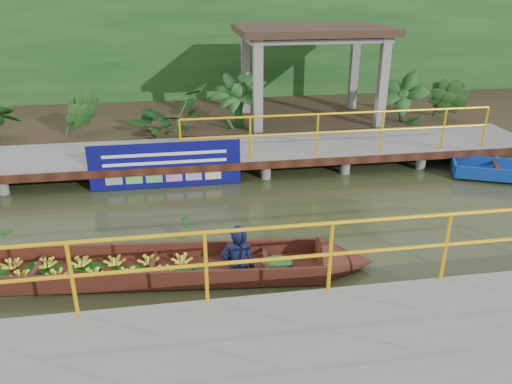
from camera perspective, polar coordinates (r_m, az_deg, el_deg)
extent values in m
plane|color=#2F351A|center=(9.57, -1.91, -4.62)|extent=(80.00, 80.00, 0.00)
cube|color=#2E2317|center=(16.49, -5.33, 8.19)|extent=(30.00, 8.00, 0.45)
cube|color=slate|center=(12.59, -4.01, 4.78)|extent=(16.00, 2.00, 0.15)
cube|color=black|center=(11.67, -3.53, 2.88)|extent=(16.00, 0.12, 0.18)
cylinder|color=#F3AF0C|center=(11.94, 9.71, 8.87)|extent=(7.50, 0.05, 0.05)
cylinder|color=#F3AF0C|center=(12.06, 9.56, 6.79)|extent=(7.50, 0.05, 0.05)
cylinder|color=#F3AF0C|center=(12.07, 9.55, 6.57)|extent=(0.05, 0.05, 1.00)
cylinder|color=slate|center=(12.25, -22.56, 1.07)|extent=(0.24, 0.24, 0.55)
cylinder|color=slate|center=(13.71, -21.22, 3.56)|extent=(0.24, 0.24, 0.55)
cylinder|color=slate|center=(11.92, -13.21, 1.70)|extent=(0.24, 0.24, 0.55)
cylinder|color=slate|center=(13.43, -12.86, 4.17)|extent=(0.24, 0.24, 0.55)
cylinder|color=slate|center=(11.93, -3.61, 2.31)|extent=(0.24, 0.24, 0.55)
cylinder|color=slate|center=(13.43, -4.31, 4.71)|extent=(0.24, 0.24, 0.55)
cylinder|color=slate|center=(12.27, 5.74, 2.83)|extent=(0.24, 0.24, 0.55)
cylinder|color=slate|center=(13.73, 4.06, 5.13)|extent=(0.24, 0.24, 0.55)
cylinder|color=slate|center=(12.91, 14.37, 3.25)|extent=(0.24, 0.24, 0.55)
cylinder|color=slate|center=(14.31, 11.93, 5.43)|extent=(0.24, 0.24, 0.55)
cylinder|color=slate|center=(13.81, 22.04, 3.56)|extent=(0.24, 0.24, 0.55)
cylinder|color=slate|center=(15.13, 19.07, 5.61)|extent=(0.24, 0.24, 0.55)
cylinder|color=slate|center=(11.93, -3.61, 2.31)|extent=(0.24, 0.24, 0.55)
cube|color=slate|center=(6.25, 13.11, -19.28)|extent=(18.00, 2.40, 0.70)
cylinder|color=#F3AF0C|center=(6.38, 10.46, -3.39)|extent=(10.00, 0.05, 0.05)
cylinder|color=#F3AF0C|center=(6.59, 10.18, -6.89)|extent=(10.00, 0.05, 0.05)
cylinder|color=#F3AF0C|center=(6.61, 10.15, -7.26)|extent=(0.05, 0.05, 1.00)
cube|color=slate|center=(13.98, 0.22, 11.37)|extent=(0.25, 0.25, 2.80)
cube|color=slate|center=(14.98, 14.21, 11.48)|extent=(0.25, 0.25, 2.80)
cube|color=slate|center=(16.31, -1.19, 13.07)|extent=(0.25, 0.25, 2.80)
cube|color=slate|center=(17.18, 11.11, 13.18)|extent=(0.25, 0.25, 2.80)
cube|color=slate|center=(15.33, 6.42, 17.20)|extent=(4.00, 2.60, 0.12)
cube|color=#36241B|center=(15.31, 6.46, 17.94)|extent=(4.40, 3.00, 0.20)
cube|color=#143F18|center=(18.59, -6.13, 15.45)|extent=(30.00, 0.80, 4.00)
cube|color=#3B1610|center=(8.59, -17.83, -8.92)|extent=(7.44, 1.67, 0.06)
cube|color=#3B1610|center=(8.91, -17.26, -6.66)|extent=(7.35, 0.80, 0.31)
cube|color=#3B1610|center=(8.15, -18.68, -9.86)|extent=(7.35, 0.80, 0.31)
cone|color=#3B1610|center=(8.49, 10.27, -7.92)|extent=(1.01, 0.97, 0.89)
ellipsoid|color=#143F18|center=(8.29, 2.43, -8.18)|extent=(0.56, 0.46, 0.24)
imported|color=#0E1334|center=(7.91, -2.15, -3.87)|extent=(0.60, 0.42, 1.57)
cube|color=navy|center=(13.25, 21.64, 2.82)|extent=(0.41, 0.85, 0.30)
cube|color=black|center=(13.41, 25.87, 2.53)|extent=(0.45, 0.86, 0.05)
cube|color=#0B0C5E|center=(11.57, -10.28, 3.03)|extent=(3.43, 0.03, 1.07)
cube|color=white|center=(11.46, -10.38, 4.27)|extent=(2.79, 0.01, 0.07)
cube|color=white|center=(11.53, -10.31, 3.33)|extent=(2.79, 0.01, 0.07)
imported|color=#143F18|center=(14.38, -20.29, 8.24)|extent=(1.04, 1.04, 1.30)
imported|color=#143F18|center=(14.11, -10.20, 9.04)|extent=(1.04, 1.04, 1.30)
imported|color=#143F18|center=(14.21, -2.01, 9.49)|extent=(1.04, 1.04, 1.30)
imported|color=#143F18|center=(15.62, 16.77, 9.79)|extent=(1.04, 1.04, 1.30)
imported|color=#143F18|center=(16.33, 21.60, 9.71)|extent=(1.04, 1.04, 1.30)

